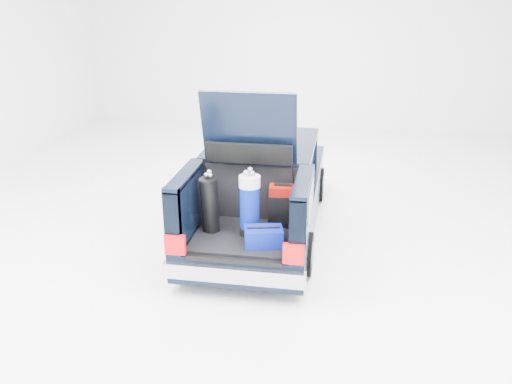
% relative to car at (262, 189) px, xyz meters
% --- Properties ---
extents(ground, '(14.00, 14.00, 0.00)m').
position_rel_car_xyz_m(ground, '(0.00, -0.11, -0.67)').
color(ground, white).
rests_on(ground, ground).
extents(car, '(1.87, 4.65, 2.47)m').
position_rel_car_xyz_m(car, '(0.00, 0.00, 0.00)').
color(car, black).
rests_on(car, ground).
extents(red_suitcase, '(0.39, 0.27, 0.62)m').
position_rel_car_xyz_m(red_suitcase, '(0.47, -1.19, 0.22)').
color(red_suitcase, '#790804').
rests_on(red_suitcase, car).
extents(black_golf_bag, '(0.33, 0.36, 0.86)m').
position_rel_car_xyz_m(black_golf_bag, '(-0.47, -1.54, 0.31)').
color(black_golf_bag, black).
rests_on(black_golf_bag, car).
extents(blue_golf_bag, '(0.37, 0.37, 0.94)m').
position_rel_car_xyz_m(blue_golf_bag, '(0.08, -1.56, 0.35)').
color(blue_golf_bag, black).
rests_on(blue_golf_bag, car).
extents(blue_duffel, '(0.54, 0.42, 0.26)m').
position_rel_car_xyz_m(blue_duffel, '(0.31, -1.84, 0.04)').
color(blue_duffel, '#05117E').
rests_on(blue_duffel, car).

